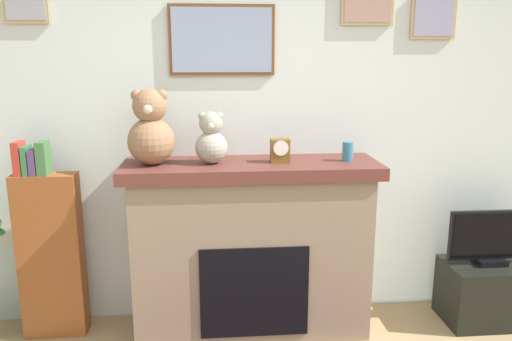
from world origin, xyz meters
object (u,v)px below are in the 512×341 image
Objects in this scene: candle_jar at (348,151)px; teddy_bear_cream at (211,140)px; bookshelf at (50,250)px; tv_stand at (486,292)px; television at (492,238)px; mantel_clock at (280,151)px; teddy_bear_grey at (151,131)px; fireplace at (251,247)px.

teddy_bear_cream is (-0.88, -0.00, 0.09)m from candle_jar.
bookshelf is 2.23× the size of tv_stand.
candle_jar is at bearing -1.88° from bookshelf.
teddy_bear_cream is at bearing 178.89° from television.
mantel_clock reaches higher than candle_jar.
bookshelf is at bearing 176.56° from teddy_bear_cream.
teddy_bear_grey reaches higher than television.
tv_stand is 2.21m from teddy_bear_cream.
mantel_clock is (-0.44, -0.00, 0.01)m from candle_jar.
television is at bearing -2.08° from candle_jar.
candle_jar is 0.44m from mantel_clock.
television is at bearing -0.93° from teddy_bear_grey.
candle_jar is 0.89m from teddy_bear_cream.
fireplace is 0.90m from candle_jar.
bookshelf is 3.01m from tv_stand.
bookshelf is 2.78× the size of teddy_bear_grey.
tv_stand is at bearing -1.34° from mantel_clock.
tv_stand is 0.40m from television.
teddy_bear_cream is (0.37, 0.00, -0.06)m from teddy_bear_grey.
fireplace is 1.70m from tv_stand.
mantel_clock is (-1.47, 0.03, 1.03)m from tv_stand.
tv_stand is at bearing -1.86° from fireplace.
fireplace is 10.95× the size of mantel_clock.
bookshelf reaches higher than fireplace.
mantel_clock reaches higher than tv_stand.
teddy_bear_grey is (-2.29, 0.04, 0.77)m from television.
bookshelf is 3.99× the size of teddy_bear_cream.
teddy_bear_cream reaches higher than tv_stand.
mantel_clock is 0.32× the size of teddy_bear_grey.
teddy_bear_cream is (-1.91, 0.04, 1.11)m from tv_stand.
mantel_clock is at bearing -0.07° from teddy_bear_grey.
tv_stand is (2.98, -0.10, -0.38)m from bookshelf.
teddy_bear_grey is (-0.81, 0.00, 0.14)m from mantel_clock.
bookshelf is at bearing 178.08° from tv_stand.
fireplace is at bearing 4.08° from teddy_bear_cream.
mantel_clock reaches higher than bookshelf.
mantel_clock is at bearing 178.60° from television.
mantel_clock is at bearing -5.99° from fireplace.
fireplace is 1.25× the size of bookshelf.
tv_stand is 1.80m from mantel_clock.
teddy_bear_grey is (-2.29, 0.04, 1.17)m from tv_stand.
candle_jar is 0.84× the size of mantel_clock.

